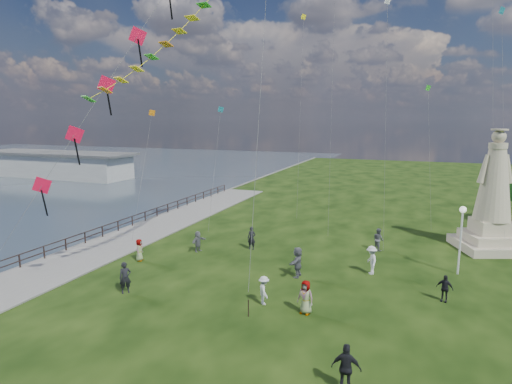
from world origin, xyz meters
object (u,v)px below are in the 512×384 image
at_px(person_5, 198,241).
at_px(statue, 492,205).
at_px(person_2, 264,290).
at_px(person_8, 371,260).
at_px(lamppost, 462,226).
at_px(person_6, 252,238).
at_px(person_3, 346,368).
at_px(person_10, 139,250).
at_px(person_4, 306,297).
at_px(person_9, 445,288).
at_px(pier_pavilion, 56,164).
at_px(person_7, 378,239).
at_px(person_11, 298,262).
at_px(person_0, 125,278).

bearing_deg(person_5, statue, -54.39).
distance_m(person_2, person_8, 8.32).
distance_m(lamppost, person_6, 14.52).
bearing_deg(person_3, person_10, -32.74).
relative_size(person_4, person_9, 1.16).
relative_size(pier_pavilion, person_10, 19.20).
bearing_deg(lamppost, person_7, 147.43).
height_order(person_3, person_9, person_3).
bearing_deg(person_9, person_11, -169.58).
bearing_deg(pier_pavilion, person_9, -28.45).
distance_m(pier_pavilion, person_11, 62.60).
bearing_deg(statue, person_3, -130.00).
bearing_deg(person_3, lamppost, -110.02).
bearing_deg(lamppost, statue, 68.55).
xyz_separation_m(statue, person_0, (-20.65, -16.73, -2.53)).
xyz_separation_m(person_0, person_3, (13.27, -4.52, 0.01)).
bearing_deg(person_4, person_8, 82.50).
bearing_deg(person_0, person_10, 71.79).
xyz_separation_m(person_0, person_9, (17.01, 5.27, -0.16)).
distance_m(person_4, person_6, 11.24).
bearing_deg(person_2, person_3, -173.27).
distance_m(statue, person_7, 8.90).
xyz_separation_m(pier_pavilion, person_6, (48.53, -28.50, -0.95)).
xyz_separation_m(person_0, person_2, (7.92, 1.42, -0.13)).
xyz_separation_m(pier_pavilion, statue, (65.46, -22.04, 1.61)).
xyz_separation_m(person_0, person_7, (12.77, 13.50, -0.06)).
distance_m(person_3, person_8, 12.67).
xyz_separation_m(person_2, person_10, (-10.60, 3.58, -0.00)).
distance_m(person_2, person_11, 4.61).
relative_size(lamppost, person_3, 2.41).
xyz_separation_m(person_6, person_8, (9.11, -2.12, 0.04)).
height_order(statue, person_7, statue).
distance_m(lamppost, person_2, 13.57).
bearing_deg(person_3, person_5, -46.36).
distance_m(lamppost, person_5, 18.15).
distance_m(person_2, person_3, 7.99).
bearing_deg(person_11, person_8, 118.38).
distance_m(person_4, person_11, 5.16).
distance_m(person_0, person_2, 8.05).
height_order(pier_pavilion, person_3, pier_pavilion).
relative_size(pier_pavilion, person_7, 17.54).
bearing_deg(lamppost, person_11, -156.58).
height_order(statue, person_8, statue).
relative_size(person_2, person_9, 1.03).
bearing_deg(lamppost, person_3, -108.10).
height_order(statue, person_0, statue).
height_order(lamppost, person_7, lamppost).
distance_m(person_0, person_9, 17.81).
bearing_deg(person_11, person_6, -129.87).
bearing_deg(person_6, person_3, -56.58).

